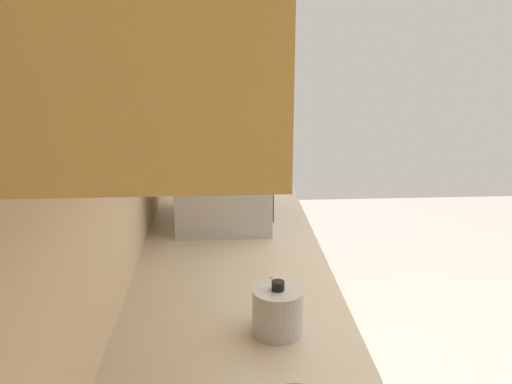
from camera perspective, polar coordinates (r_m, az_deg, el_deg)
name	(u,v)px	position (r m, az deg, el deg)	size (l,w,h in m)	color
wall_back	(120,121)	(1.96, -14.19, 7.33)	(4.43, 0.12, 2.77)	beige
oven_range	(228,211)	(3.80, -3.01, -1.99)	(0.71, 0.66, 1.11)	#B7BABF
microwave	(224,182)	(2.22, -3.42, 1.06)	(0.46, 0.38, 0.33)	#B7BABF
kettle	(278,311)	(1.43, 2.30, -12.44)	(0.18, 0.13, 0.15)	#B7BABF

